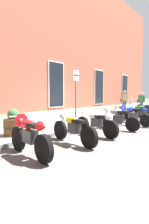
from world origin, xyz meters
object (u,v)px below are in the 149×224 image
at_px(motorcycle_blue_sport, 131,114).
at_px(motorcycle_black_sport, 148,110).
at_px(motorcycle_red_sport, 28,133).
at_px(pedestrian_striped_shirt, 141,101).
at_px(motorcycle_white_sport, 94,121).
at_px(parking_sign, 76,90).
at_px(motorcycle_yellow_naked, 73,129).
at_px(motorcycle_green_touring, 143,112).
at_px(motorcycle_grey_naked, 117,119).
at_px(barrel_planter, 14,125).
at_px(pedestrian_tan_coat, 124,100).

xyz_separation_m(motorcycle_blue_sport, motorcycle_black_sport, (3.21, 0.15, -0.01)).
distance_m(motorcycle_red_sport, motorcycle_black_sport, 9.62).
xyz_separation_m(motorcycle_red_sport, pedestrian_striped_shirt, (13.20, 1.74, 0.48)).
xyz_separation_m(motorcycle_white_sport, parking_sign, (0.66, 1.40, 1.22)).
distance_m(motorcycle_yellow_naked, motorcycle_black_sport, 7.95).
distance_m(motorcycle_white_sport, motorcycle_blue_sport, 3.26).
relative_size(motorcycle_yellow_naked, motorcycle_blue_sport, 0.99).
height_order(motorcycle_yellow_naked, motorcycle_blue_sport, motorcycle_blue_sport).
bearing_deg(motorcycle_white_sport, motorcycle_black_sport, 0.22).
xyz_separation_m(motorcycle_white_sport, pedestrian_striped_shirt, (10.05, 1.71, 0.51)).
distance_m(motorcycle_yellow_naked, motorcycle_green_touring, 6.46).
distance_m(motorcycle_red_sport, motorcycle_grey_naked, 4.74).
distance_m(motorcycle_white_sport, barrel_planter, 2.94).
bearing_deg(parking_sign, motorcycle_blue_sport, -30.47).
relative_size(motorcycle_blue_sport, motorcycle_black_sport, 1.07).
height_order(motorcycle_blue_sport, pedestrian_striped_shirt, pedestrian_striped_shirt).
relative_size(motorcycle_yellow_naked, pedestrian_tan_coat, 1.21).
bearing_deg(pedestrian_tan_coat, barrel_planter, -174.42).
xyz_separation_m(motorcycle_black_sport, parking_sign, (-5.81, 1.37, 1.20)).
bearing_deg(motorcycle_black_sport, barrel_planter, 168.59).
height_order(motorcycle_green_touring, parking_sign, parking_sign).
distance_m(motorcycle_black_sport, barrel_planter, 8.97).
bearing_deg(pedestrian_striped_shirt, parking_sign, -178.11).
relative_size(motorcycle_white_sport, pedestrian_striped_shirt, 1.32).
xyz_separation_m(motorcycle_yellow_naked, motorcycle_grey_naked, (3.06, -0.03, 0.01)).
bearing_deg(pedestrian_striped_shirt, motorcycle_green_touring, -159.94).
bearing_deg(parking_sign, motorcycle_grey_naked, -59.54).
height_order(motorcycle_red_sport, parking_sign, parking_sign).
bearing_deg(pedestrian_tan_coat, motorcycle_yellow_naked, -164.15).
distance_m(pedestrian_striped_shirt, parking_sign, 9.42).
height_order(motorcycle_red_sport, pedestrian_striped_shirt, pedestrian_striped_shirt).
bearing_deg(motorcycle_green_touring, motorcycle_yellow_naked, -179.97).
bearing_deg(motorcycle_black_sport, parking_sign, 166.69).
relative_size(motorcycle_red_sport, motorcycle_grey_naked, 0.99).
bearing_deg(barrel_planter, motorcycle_blue_sport, -19.04).
bearing_deg(barrel_planter, motorcycle_red_sport, -114.24).
distance_m(motorcycle_blue_sport, motorcycle_green_touring, 1.72).
xyz_separation_m(motorcycle_green_touring, motorcycle_black_sport, (1.49, 0.17, 0.01)).
height_order(motorcycle_blue_sport, motorcycle_green_touring, motorcycle_green_touring).
distance_m(motorcycle_red_sport, motorcycle_yellow_naked, 1.68).
distance_m(pedestrian_striped_shirt, barrel_planter, 12.39).
bearing_deg(pedestrian_striped_shirt, motorcycle_black_sport, -154.82).
bearing_deg(motorcycle_green_touring, motorcycle_black_sport, 6.42).
xyz_separation_m(motorcycle_white_sport, motorcycle_green_touring, (4.98, -0.14, 0.02)).
bearing_deg(motorcycle_blue_sport, motorcycle_black_sport, 2.73).
bearing_deg(pedestrian_striped_shirt, motorcycle_blue_sport, -164.86).
relative_size(motorcycle_yellow_naked, pedestrian_striped_shirt, 1.31).
bearing_deg(barrel_planter, pedestrian_tan_coat, 5.58).
bearing_deg(motorcycle_blue_sport, motorcycle_green_touring, -0.47).
height_order(motorcycle_red_sport, motorcycle_white_sport, motorcycle_red_sport).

